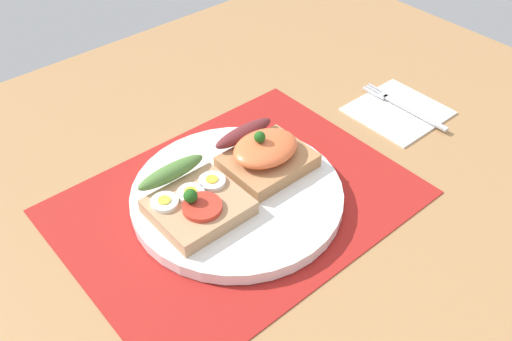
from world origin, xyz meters
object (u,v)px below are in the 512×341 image
(napkin, at_px, (398,110))
(fork, at_px, (401,105))
(sandwich_salmon, at_px, (264,153))
(plate, at_px, (237,196))
(sandwich_egg_tomato, at_px, (193,200))

(napkin, bearing_deg, fork, 7.94)
(sandwich_salmon, relative_size, napkin, 0.84)
(plate, relative_size, napkin, 2.05)
(sandwich_salmon, distance_m, fork, 0.25)
(sandwich_egg_tomato, bearing_deg, plate, -9.95)
(plate, height_order, fork, plate)
(sandwich_egg_tomato, relative_size, fork, 0.72)
(napkin, bearing_deg, sandwich_salmon, 174.83)
(sandwich_egg_tomato, height_order, fork, sandwich_egg_tomato)
(sandwich_salmon, bearing_deg, napkin, -5.17)
(sandwich_salmon, height_order, fork, sandwich_salmon)
(sandwich_egg_tomato, bearing_deg, napkin, -2.91)
(sandwich_salmon, xyz_separation_m, napkin, (0.24, -0.02, -0.04))
(plate, bearing_deg, fork, -1.30)
(plate, height_order, napkin, plate)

